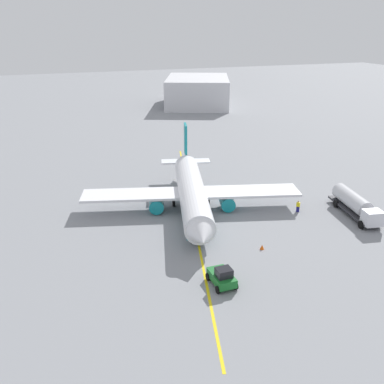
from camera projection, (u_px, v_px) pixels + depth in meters
The scene contains 8 objects.
ground_plane at pixel (192, 211), 64.32m from camera, with size 400.00×400.00×0.00m, color gray.
airplane at pixel (192, 192), 63.76m from camera, with size 32.51×32.07×9.88m.
fuel_tanker at pixel (355, 204), 62.25m from camera, with size 11.56×4.59×3.15m.
pushback_tug at pixel (222, 277), 45.82m from camera, with size 3.62×2.34×2.20m.
refueling_worker at pixel (298, 207), 63.78m from camera, with size 0.61×0.63×1.71m.
safety_cone_nose at pixel (262, 247), 53.37m from camera, with size 0.53×0.53×0.59m, color #F2590F.
distant_hangar at pixel (198, 91), 145.33m from camera, with size 33.70×29.14×9.08m.
taxi_line_marking at pixel (192, 211), 64.32m from camera, with size 64.30×0.30×0.01m, color yellow.
Camera 1 is at (55.31, -20.33, 25.93)m, focal length 40.85 mm.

